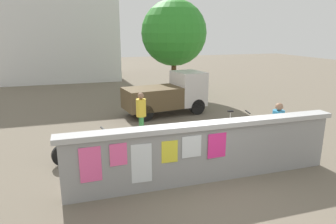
% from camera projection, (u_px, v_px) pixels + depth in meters
% --- Properties ---
extents(ground, '(60.00, 60.00, 0.00)m').
position_uv_depth(ground, '(139.00, 107.00, 14.99)').
color(ground, '#6B6051').
extents(poster_wall, '(7.00, 0.42, 1.51)m').
position_uv_depth(poster_wall, '(206.00, 151.00, 7.40)').
color(poster_wall, gray).
rests_on(poster_wall, ground).
extents(auto_rickshaw_truck, '(3.78, 2.02, 1.85)m').
position_uv_depth(auto_rickshaw_truck, '(169.00, 94.00, 13.52)').
color(auto_rickshaw_truck, black).
rests_on(auto_rickshaw_truck, ground).
extents(motorcycle, '(1.88, 0.66, 0.87)m').
position_uv_depth(motorcycle, '(84.00, 146.00, 8.63)').
color(motorcycle, black).
rests_on(motorcycle, ground).
extents(bicycle_near, '(1.71, 0.44, 0.95)m').
position_uv_depth(bicycle_near, '(207.00, 146.00, 8.84)').
color(bicycle_near, black).
rests_on(bicycle_near, ground).
extents(bicycle_far, '(1.69, 0.49, 0.95)m').
position_uv_depth(bicycle_far, '(234.00, 126.00, 10.69)').
color(bicycle_far, black).
rests_on(bicycle_far, ground).
extents(person_walking, '(0.44, 0.44, 1.62)m').
position_uv_depth(person_walking, '(278.00, 124.00, 8.87)').
color(person_walking, purple).
rests_on(person_walking, ground).
extents(person_bystander, '(0.37, 0.37, 1.62)m').
position_uv_depth(person_bystander, '(141.00, 111.00, 10.32)').
color(person_bystander, '#3F994C').
rests_on(person_bystander, ground).
extents(tree_roadside, '(3.55, 3.55, 5.30)m').
position_uv_depth(tree_roadside, '(174.00, 33.00, 16.44)').
color(tree_roadside, brown).
rests_on(tree_roadside, ground).
extents(building_background, '(8.92, 5.96, 8.65)m').
position_uv_depth(building_background, '(57.00, 21.00, 22.84)').
color(building_background, silver).
rests_on(building_background, ground).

